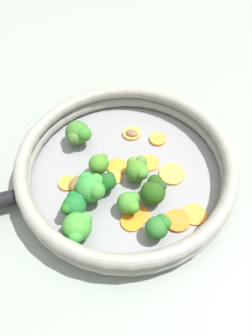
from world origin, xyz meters
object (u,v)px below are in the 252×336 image
Objects in this scene: mushroom_piece_2 at (77,183)px; broccoli_floret_9 at (129,203)px; broccoli_floret_4 at (137,169)px; broccoli_floret_0 at (108,182)px; carrot_slice_1 at (132,221)px; mushroom_piece_1 at (132,134)px; carrot_slice_6 at (132,133)px; carrot_slice_10 at (139,215)px; carrot_slice_5 at (195,214)px; broccoli_floret_3 at (78,134)px; broccoli_floret_2 at (91,187)px; broccoli_floret_7 at (159,226)px; carrot_slice_0 at (114,178)px; carrot_slice_7 at (177,221)px; skillet at (126,175)px; carrot_slice_3 at (117,166)px; carrot_slice_9 at (149,163)px; carrot_slice_8 at (172,174)px; broccoli_floret_6 at (77,227)px; broccoli_floret_5 at (74,205)px; broccoli_floret_1 at (154,190)px; broccoli_floret_8 at (99,164)px; carrot_slice_4 at (67,183)px; mushroom_piece_0 at (91,180)px.

broccoli_floret_9 is at bearing 149.25° from mushroom_piece_2.
broccoli_floret_0 is at bearing 24.69° from broccoli_floret_4.
mushroom_piece_1 is (-0.01, -0.19, 0.00)m from carrot_slice_1.
carrot_slice_10 is at bearing 90.91° from carrot_slice_6.
broccoli_floret_3 is (0.20, -0.17, 0.03)m from carrot_slice_5.
carrot_slice_5 is at bearing 166.40° from broccoli_floret_2.
carrot_slice_5 is 0.09m from carrot_slice_10.
mushroom_piece_2 is at bearing -38.75° from carrot_slice_1.
broccoli_floret_7 reaches higher than carrot_slice_5.
carrot_slice_0 is 0.69× the size of carrot_slice_7.
carrot_slice_1 is (-0.01, 0.10, 0.01)m from skillet.
mushroom_piece_2 is (0.17, -0.08, 0.00)m from carrot_slice_7.
carrot_slice_0 is 0.70× the size of broccoli_floret_9.
carrot_slice_1 is at bearing 87.46° from carrot_slice_6.
carrot_slice_9 is (-0.06, -0.01, -0.00)m from carrot_slice_3.
broccoli_floret_6 is (0.16, 0.11, 0.02)m from carrot_slice_8.
broccoli_floret_5 is (-0.00, 0.15, -0.00)m from broccoli_floret_3.
broccoli_floret_1 is at bearing -130.85° from carrot_slice_10.
broccoli_floret_8 is at bearing 22.45° from carrot_slice_3.
carrot_slice_9 is (0.07, -0.11, 0.00)m from carrot_slice_5.
broccoli_floret_6 is (0.06, 0.13, 0.02)m from carrot_slice_3.
carrot_slice_4 is 0.71× the size of broccoli_floret_5.
broccoli_floret_4 is 1.64× the size of mushroom_piece_0.
carrot_slice_10 is 0.93× the size of broccoli_floret_9.
broccoli_floret_1 is at bearing 130.08° from carrot_slice_3.
broccoli_floret_5 is 0.97× the size of broccoli_floret_8.
broccoli_floret_7 is at bearing 124.04° from broccoli_floret_3.
broccoli_floret_3 reaches higher than carrot_slice_8.
carrot_slice_5 is at bearing 117.45° from carrot_slice_6.
broccoli_floret_7 is (0.06, 0.03, 0.02)m from carrot_slice_5.
carrot_slice_8 is (-0.08, 0.01, 0.01)m from skillet.
carrot_slice_5 is 0.98× the size of carrot_slice_7.
broccoli_floret_8 reaches higher than broccoli_floret_5.
carrot_slice_8 is (-0.19, -0.01, 0.00)m from carrot_slice_4.
carrot_slice_1 is at bearing 118.32° from broccoli_floret_3.
broccoli_floret_0 is 0.04m from broccoli_floret_8.
carrot_slice_3 is at bearing -147.37° from mushroom_piece_0.
broccoli_floret_2 is (0.04, 0.06, 0.03)m from carrot_slice_3.
broccoli_floret_0 is 0.05m from broccoli_floret_9.
carrot_slice_0 is 0.62× the size of broccoli_floret_4.
carrot_slice_10 is 0.76× the size of broccoli_floret_1.
mushroom_piece_0 is at bearing -50.20° from carrot_slice_1.
broccoli_floret_3 is at bearing 10.41° from carrot_slice_6.
broccoli_floret_2 is at bearing 74.86° from broccoli_floret_8.
mushroom_piece_0 is 0.13m from mushroom_piece_1.
carrot_slice_8 is 0.95× the size of broccoli_floret_1.
mushroom_piece_1 reaches higher than carrot_slice_3.
carrot_slice_9 is at bearing -155.99° from skillet.
carrot_slice_9 is at bearing -168.45° from broccoli_floret_8.
carrot_slice_0 is 0.11m from broccoli_floret_3.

